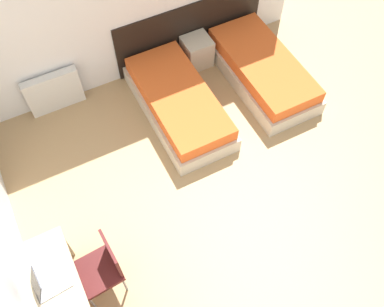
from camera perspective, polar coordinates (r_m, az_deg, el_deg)
name	(u,v)px	position (r m, az deg, el deg)	size (l,w,h in m)	color
headboard_panel	(190,30)	(6.49, -0.26, 16.11)	(2.32, 0.03, 0.91)	black
bed_near_window	(179,103)	(5.86, -1.79, 6.71)	(0.88, 1.87, 0.43)	beige
bed_near_door	(262,70)	(6.34, 9.32, 10.91)	(0.88, 1.87, 0.43)	beige
nightstand	(197,52)	(6.50, 0.66, 13.44)	(0.40, 0.38, 0.45)	beige
radiator	(54,92)	(6.16, -17.91, 7.81)	(0.75, 0.12, 0.60)	silver
chair_near_laptop	(102,266)	(4.55, -11.88, -14.52)	(0.46, 0.46, 0.90)	#511919
laptop	(47,284)	(4.31, -18.82, -16.16)	(0.35, 0.26, 0.33)	silver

